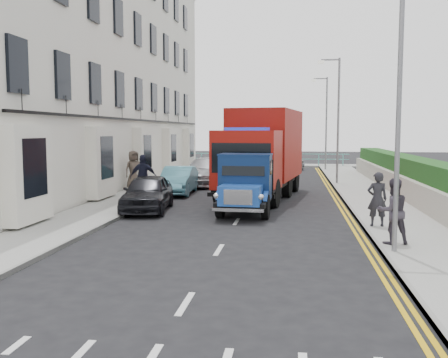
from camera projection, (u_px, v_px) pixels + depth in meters
ground at (229, 234)px, 14.66m from camera, size 120.00×120.00×0.00m
pavement_west at (146, 192)px, 24.23m from camera, size 2.40×38.00×0.12m
pavement_east at (369, 196)px, 22.80m from camera, size 2.60×38.00×0.12m
promenade at (271, 165)px, 43.25m from camera, size 30.00×2.50×0.12m
sea_plane at (280, 151)px, 73.82m from camera, size 120.00×120.00×0.00m
terrace_west at (92, 57)px, 28.07m from camera, size 6.31×30.20×14.25m
garden_east at (413, 178)px, 22.46m from camera, size 1.45×28.00×1.75m
seafront_railing at (271, 160)px, 42.41m from camera, size 13.00×0.08×1.11m
lamp_near at (394, 89)px, 11.73m from camera, size 1.23×0.18×7.00m
lamp_mid at (336, 113)px, 27.51m from camera, size 1.23×0.18×7.00m
lamp_far at (325, 118)px, 37.37m from camera, size 1.23×0.18×7.00m
bedford_lorry at (246, 187)px, 17.88m from camera, size 2.06×4.70×2.18m
red_lorry at (263, 151)px, 22.64m from camera, size 3.66×7.89×3.98m
parked_car_front at (148, 193)px, 18.87m from camera, size 2.06×4.19×1.38m
parked_car_mid at (178, 180)px, 23.95m from camera, size 1.55×4.03×1.31m
parked_car_rear at (206, 172)px, 27.91m from camera, size 2.38×5.29×1.50m
seafront_car_left at (223, 161)px, 38.57m from camera, size 2.56×5.14×1.40m
seafront_car_right at (285, 159)px, 39.98m from camera, size 3.38×4.81×1.52m
pedestrian_east_near at (377, 199)px, 15.16m from camera, size 0.63×0.43×1.67m
pedestrian_east_far at (393, 211)px, 12.79m from camera, size 0.95×0.81×1.70m
pedestrian_west_near at (143, 177)px, 21.01m from camera, size 1.19×0.69×1.91m
pedestrian_west_far at (134, 170)px, 24.78m from camera, size 1.10×1.10×1.93m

